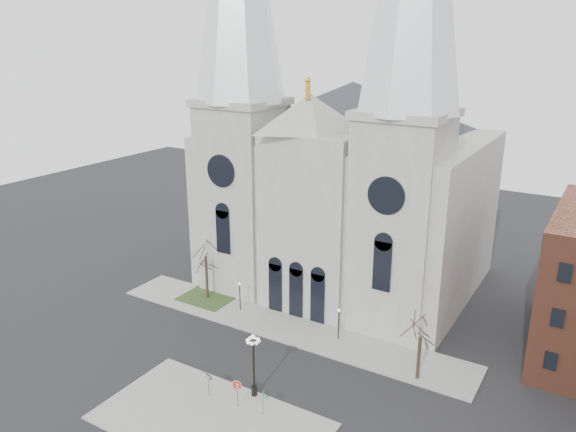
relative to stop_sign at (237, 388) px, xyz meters
The scene contains 13 objects.
ground 4.91m from the stop_sign, 147.28° to the left, with size 160.00×160.00×0.00m, color black.
sidewalk_near 3.24m from the stop_sign, 107.56° to the right, with size 18.00×10.00×0.14m, color gray.
sidewalk_far 14.09m from the stop_sign, 105.81° to the left, with size 40.00×6.00×0.14m, color gray.
grass_patch 20.77m from the stop_sign, 135.71° to the left, with size 6.00×5.00×0.18m, color #2D401B.
cathedral 30.50m from the stop_sign, 98.56° to the left, with size 33.00×26.66×54.00m.
tree_left 21.01m from the stop_sign, 135.71° to the left, with size 3.20×3.20×7.50m.
tree_right 16.21m from the stop_sign, 45.65° to the left, with size 3.20×3.20×6.00m.
ped_lamp_left 17.06m from the stop_sign, 125.12° to the left, with size 0.32×0.32×3.26m.
ped_lamp_right 14.12m from the stop_sign, 81.07° to the left, with size 0.32×0.32×3.26m.
stop_sign is the anchor object (origin of this frame).
globe_lamp 2.70m from the stop_sign, 81.50° to the left, with size 1.59×1.59×5.73m.
one_way_sign 2.91m from the stop_sign, behind, with size 0.93×0.24×2.16m.
street_name_sign 2.44m from the stop_sign, ahead, with size 0.65×0.16×2.06m.
Camera 1 is at (27.37, -33.50, 28.88)m, focal length 35.00 mm.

